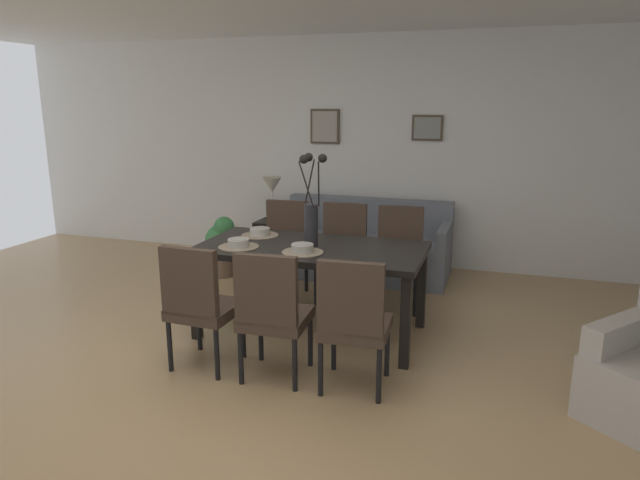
# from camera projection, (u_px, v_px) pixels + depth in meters

# --- Properties ---
(ground_plane) EXTENTS (9.00, 9.00, 0.00)m
(ground_plane) POSITION_uv_depth(u_px,v_px,m) (241.00, 381.00, 3.88)
(ground_plane) COLOR tan
(back_wall_panel) EXTENTS (9.00, 0.10, 2.60)m
(back_wall_panel) POSITION_uv_depth(u_px,v_px,m) (360.00, 151.00, 6.57)
(back_wall_panel) COLOR silver
(back_wall_panel) RESTS_ON ground
(dining_table) EXTENTS (1.80, 0.92, 0.74)m
(dining_table) POSITION_uv_depth(u_px,v_px,m) (311.00, 255.00, 4.54)
(dining_table) COLOR black
(dining_table) RESTS_ON ground
(dining_chair_near_left) EXTENTS (0.46, 0.46, 0.92)m
(dining_chair_near_left) POSITION_uv_depth(u_px,v_px,m) (199.00, 301.00, 3.94)
(dining_chair_near_left) COLOR #3D2D23
(dining_chair_near_left) RESTS_ON ground
(dining_chair_near_right) EXTENTS (0.47, 0.47, 0.92)m
(dining_chair_near_right) POSITION_uv_depth(u_px,v_px,m) (284.00, 244.00, 5.52)
(dining_chair_near_right) COLOR #3D2D23
(dining_chair_near_right) RESTS_ON ground
(dining_chair_far_left) EXTENTS (0.47, 0.47, 0.92)m
(dining_chair_far_left) POSITION_uv_depth(u_px,v_px,m) (272.00, 310.00, 3.78)
(dining_chair_far_left) COLOR #3D2D23
(dining_chair_far_left) RESTS_ON ground
(dining_chair_far_right) EXTENTS (0.46, 0.46, 0.92)m
(dining_chair_far_right) POSITION_uv_depth(u_px,v_px,m) (342.00, 247.00, 5.39)
(dining_chair_far_right) COLOR #3D2D23
(dining_chair_far_right) RESTS_ON ground
(dining_chair_mid_left) EXTENTS (0.47, 0.47, 0.92)m
(dining_chair_mid_left) POSITION_uv_depth(u_px,v_px,m) (353.00, 318.00, 3.62)
(dining_chair_mid_left) COLOR #3D2D23
(dining_chair_mid_left) RESTS_ON ground
(dining_chair_mid_right) EXTENTS (0.46, 0.46, 0.92)m
(dining_chair_mid_right) POSITION_uv_depth(u_px,v_px,m) (398.00, 252.00, 5.22)
(dining_chair_mid_right) COLOR #3D2D23
(dining_chair_mid_right) RESTS_ON ground
(centerpiece_vase) EXTENTS (0.21, 0.23, 0.73)m
(centerpiece_vase) POSITION_uv_depth(u_px,v_px,m) (311.00, 211.00, 4.45)
(centerpiece_vase) COLOR #232326
(centerpiece_vase) RESTS_ON dining_table
(placemat_near_left) EXTENTS (0.32, 0.32, 0.01)m
(placemat_near_left) POSITION_uv_depth(u_px,v_px,m) (239.00, 247.00, 4.49)
(placemat_near_left) COLOR #7F705B
(placemat_near_left) RESTS_ON dining_table
(bowl_near_left) EXTENTS (0.17, 0.17, 0.07)m
(bowl_near_left) POSITION_uv_depth(u_px,v_px,m) (238.00, 242.00, 4.48)
(bowl_near_left) COLOR #B2ADA3
(bowl_near_left) RESTS_ON dining_table
(placemat_near_right) EXTENTS (0.32, 0.32, 0.01)m
(placemat_near_right) POSITION_uv_depth(u_px,v_px,m) (260.00, 235.00, 4.87)
(placemat_near_right) COLOR #7F705B
(placemat_near_right) RESTS_ON dining_table
(bowl_near_right) EXTENTS (0.17, 0.17, 0.07)m
(bowl_near_right) POSITION_uv_depth(u_px,v_px,m) (260.00, 231.00, 4.86)
(bowl_near_right) COLOR #B2ADA3
(bowl_near_right) RESTS_ON dining_table
(placemat_far_left) EXTENTS (0.32, 0.32, 0.01)m
(placemat_far_left) POSITION_uv_depth(u_px,v_px,m) (302.00, 252.00, 4.33)
(placemat_far_left) COLOR #7F705B
(placemat_far_left) RESTS_ON dining_table
(bowl_far_left) EXTENTS (0.17, 0.17, 0.07)m
(bowl_far_left) POSITION_uv_depth(u_px,v_px,m) (302.00, 247.00, 4.32)
(bowl_far_left) COLOR #B2ADA3
(bowl_far_left) RESTS_ON dining_table
(sofa) EXTENTS (1.88, 0.84, 0.80)m
(sofa) POSITION_uv_depth(u_px,v_px,m) (363.00, 249.00, 6.24)
(sofa) COLOR slate
(sofa) RESTS_ON ground
(side_table) EXTENTS (0.36, 0.36, 0.52)m
(side_table) POSITION_uv_depth(u_px,v_px,m) (273.00, 243.00, 6.60)
(side_table) COLOR black
(side_table) RESTS_ON ground
(table_lamp) EXTENTS (0.22, 0.22, 0.51)m
(table_lamp) POSITION_uv_depth(u_px,v_px,m) (272.00, 189.00, 6.44)
(table_lamp) COLOR beige
(table_lamp) RESTS_ON side_table
(framed_picture_left) EXTENTS (0.35, 0.03, 0.40)m
(framed_picture_left) POSITION_uv_depth(u_px,v_px,m) (325.00, 126.00, 6.56)
(framed_picture_left) COLOR #473828
(framed_picture_center) EXTENTS (0.34, 0.03, 0.28)m
(framed_picture_center) POSITION_uv_depth(u_px,v_px,m) (427.00, 128.00, 6.20)
(framed_picture_center) COLOR #473828
(potted_plant) EXTENTS (0.36, 0.36, 0.67)m
(potted_plant) POSITION_uv_depth(u_px,v_px,m) (222.00, 243.00, 6.12)
(potted_plant) COLOR brown
(potted_plant) RESTS_ON ground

